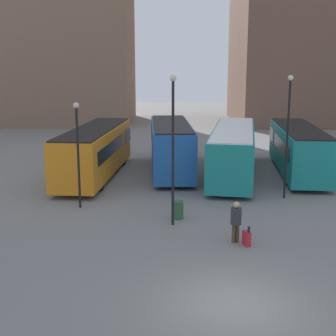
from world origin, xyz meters
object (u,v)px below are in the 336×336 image
(bus_0, at_px, (97,150))
(trash_bin, at_px, (179,210))
(traveler, at_px, (237,218))
(bus_1, at_px, (172,146))
(lamp_post_3, at_px, (289,128))
(lamp_post_1, at_px, (174,140))
(lamp_post_0, at_px, (79,146))
(bus_2, at_px, (234,149))
(bus_3, at_px, (299,148))
(suitcase, at_px, (247,238))

(bus_0, bearing_deg, trash_bin, -144.67)
(traveler, xyz_separation_m, trash_bin, (-2.25, 3.00, -0.58))
(bus_1, height_order, lamp_post_3, lamp_post_3)
(lamp_post_1, distance_m, lamp_post_3, 7.43)
(lamp_post_0, distance_m, trash_bin, 5.83)
(bus_2, distance_m, bus_3, 4.35)
(bus_0, bearing_deg, lamp_post_3, -110.63)
(lamp_post_3, bearing_deg, bus_2, 109.94)
(bus_2, xyz_separation_m, bus_3, (4.33, 0.45, -0.01))
(trash_bin, bearing_deg, bus_1, 91.58)
(lamp_post_0, distance_m, lamp_post_3, 10.82)
(bus_2, height_order, bus_3, bus_2)
(bus_1, bearing_deg, lamp_post_3, -138.91)
(lamp_post_0, xyz_separation_m, lamp_post_1, (4.62, -2.58, 0.70))
(bus_2, relative_size, lamp_post_1, 1.93)
(bus_1, xyz_separation_m, trash_bin, (0.27, -9.85, -1.35))
(bus_3, distance_m, lamp_post_0, 15.18)
(bus_1, distance_m, lamp_post_0, 9.41)
(bus_0, bearing_deg, traveler, -142.89)
(trash_bin, bearing_deg, bus_2, 67.39)
(bus_2, xyz_separation_m, trash_bin, (-3.77, -9.06, -1.25))
(trash_bin, bearing_deg, lamp_post_1, -106.44)
(lamp_post_1, bearing_deg, bus_3, 51.11)
(lamp_post_1, distance_m, trash_bin, 3.50)
(lamp_post_0, bearing_deg, suitcase, -34.05)
(bus_1, bearing_deg, trash_bin, 179.04)
(lamp_post_1, height_order, lamp_post_3, lamp_post_1)
(bus_2, relative_size, lamp_post_3, 1.96)
(bus_3, height_order, lamp_post_0, lamp_post_0)
(lamp_post_1, relative_size, lamp_post_3, 1.01)
(bus_1, bearing_deg, bus_3, -94.87)
(bus_2, bearing_deg, trash_bin, 167.22)
(bus_2, xyz_separation_m, suitcase, (-1.13, -12.39, -1.38))
(bus_2, height_order, suitcase, bus_2)
(bus_2, bearing_deg, traveler, -177.37)
(bus_0, height_order, traveler, bus_0)
(bus_0, distance_m, lamp_post_1, 10.92)
(bus_3, xyz_separation_m, suitcase, (-5.46, -12.84, -1.37))
(bus_0, height_order, suitcase, bus_0)
(bus_3, distance_m, trash_bin, 12.55)
(bus_2, bearing_deg, bus_1, 88.77)
(trash_bin, bearing_deg, lamp_post_0, 160.30)
(traveler, height_order, trash_bin, traveler)
(traveler, relative_size, suitcase, 2.02)
(suitcase, height_order, trash_bin, trash_bin)
(lamp_post_0, height_order, trash_bin, lamp_post_0)
(suitcase, height_order, lamp_post_0, lamp_post_0)
(bus_2, relative_size, traveler, 7.48)
(traveler, bearing_deg, bus_2, -27.66)
(traveler, height_order, lamp_post_0, lamp_post_0)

